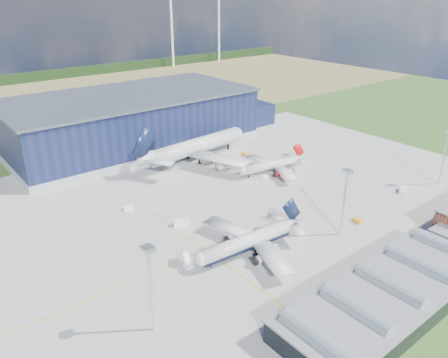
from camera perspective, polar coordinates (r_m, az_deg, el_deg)
ground at (r=159.91m, az=4.15°, el=-4.07°), size 600.00×600.00×0.00m
apron at (r=166.53m, az=1.82°, el=-2.82°), size 220.00×160.00×0.08m
farmland at (r=345.46m, az=-21.69°, el=9.55°), size 600.00×220.00×0.01m
treeline at (r=420.56m, az=-25.29°, el=11.80°), size 600.00×8.00×8.00m
hangar at (r=230.40m, az=-11.48°, el=7.38°), size 145.00×62.00×26.10m
glass_concourse at (r=122.68m, az=21.62°, el=-13.34°), size 78.00×23.00×8.60m
light_mast_west at (r=100.82m, az=-9.69°, el=-12.34°), size 2.60×2.60×23.00m
light_mast_center at (r=142.42m, az=15.52°, el=-1.64°), size 2.60×2.60×23.00m
light_mast_east at (r=196.10m, az=27.00°, el=3.56°), size 2.60×2.60×23.00m
airliner_navy at (r=131.51m, az=2.96°, el=-7.25°), size 43.64×42.82×13.38m
airliner_red at (r=190.11m, az=6.06°, el=2.37°), size 39.73×39.10×11.36m
airliner_widebody at (r=202.92m, az=-3.58°, el=5.35°), size 71.76×70.48×21.44m
gse_tug_a at (r=113.08m, az=7.82°, el=-17.06°), size 3.48×4.28×1.54m
gse_tug_b at (r=157.90m, az=17.05°, el=-5.25°), size 2.22×3.20×1.34m
gse_van_a at (r=149.80m, az=-5.57°, el=-5.65°), size 5.79×4.48×2.32m
gse_cart_a at (r=186.28m, az=5.21°, el=0.26°), size 2.74×3.31×1.23m
gse_van_b at (r=190.72m, az=8.16°, el=0.84°), size 5.11×4.52×2.17m
gse_tug_c at (r=211.38m, az=2.77°, el=3.25°), size 2.22×3.38×1.43m
gse_cart_b at (r=163.18m, az=-12.37°, el=-3.71°), size 3.99×3.40×1.46m
gse_van_c at (r=186.92m, az=22.32°, el=-1.28°), size 4.84×3.56×2.10m
airstair at (r=130.15m, az=-5.37°, el=-10.40°), size 2.07×4.78×3.01m
car_a at (r=154.79m, az=24.16°, el=-7.05°), size 3.42×1.83×1.11m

